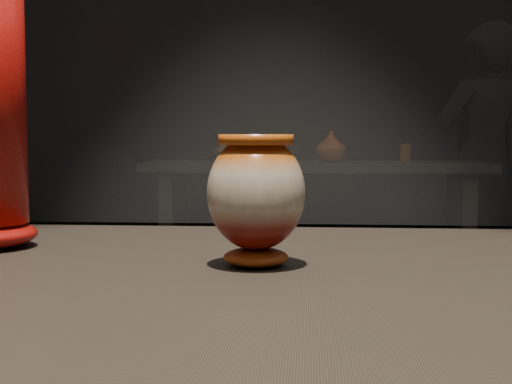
# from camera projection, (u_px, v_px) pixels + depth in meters

# --- Properties ---
(main_vase) EXTENTS (0.15, 0.15, 0.16)m
(main_vase) POSITION_uv_depth(u_px,v_px,m) (256.00, 194.00, 0.83)
(main_vase) COLOR maroon
(main_vase) RESTS_ON display_plinth
(back_shelf) EXTENTS (2.00, 0.60, 0.90)m
(back_shelf) POSITION_uv_depth(u_px,v_px,m) (315.00, 207.00, 4.23)
(back_shelf) COLOR black
(back_shelf) RESTS_ON ground
(back_vase_left) EXTENTS (0.21, 0.21, 0.15)m
(back_vase_left) POSITION_uv_depth(u_px,v_px,m) (228.00, 149.00, 4.29)
(back_vase_left) COLOR #885513
(back_vase_left) RESTS_ON back_shelf
(back_vase_mid) EXTENTS (0.24, 0.24, 0.19)m
(back_vase_mid) POSITION_uv_depth(u_px,v_px,m) (331.00, 147.00, 4.16)
(back_vase_mid) COLOR maroon
(back_vase_mid) RESTS_ON back_shelf
(back_vase_right) EXTENTS (0.07, 0.07, 0.11)m
(back_vase_right) POSITION_uv_depth(u_px,v_px,m) (405.00, 153.00, 4.19)
(back_vase_right) COLOR #885513
(back_vase_right) RESTS_ON back_shelf
(visitor) EXTENTS (0.75, 0.63, 1.76)m
(visitor) POSITION_uv_depth(u_px,v_px,m) (483.00, 164.00, 4.51)
(visitor) COLOR black
(visitor) RESTS_ON ground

